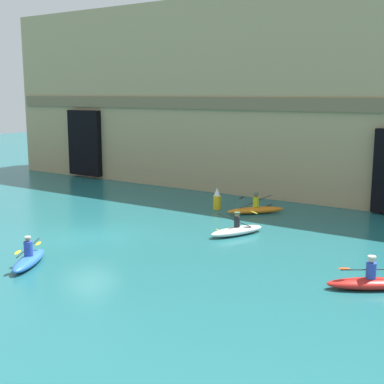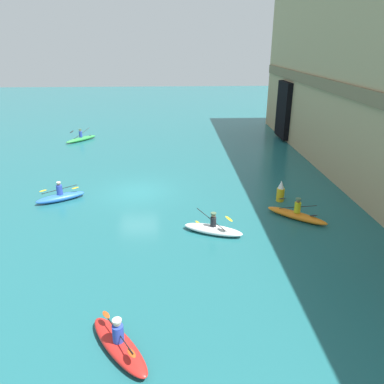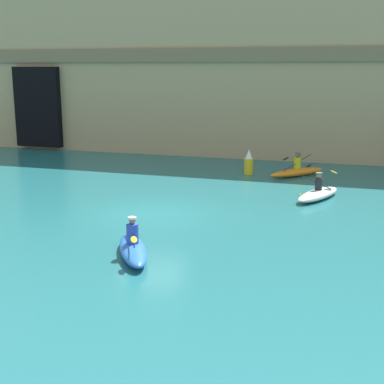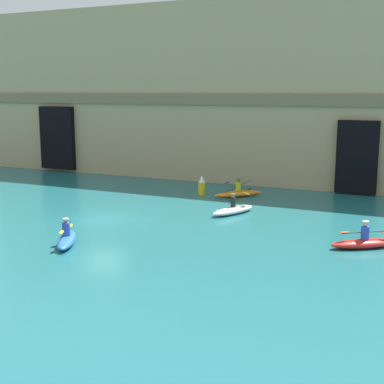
{
  "view_description": "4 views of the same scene",
  "coord_description": "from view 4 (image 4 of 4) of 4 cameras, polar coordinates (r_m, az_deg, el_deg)",
  "views": [
    {
      "loc": [
        18.41,
        -18.13,
        6.94
      ],
      "look_at": [
        3.44,
        3.93,
        1.97
      ],
      "focal_mm": 50.0,
      "sensor_mm": 36.0,
      "label": 1
    },
    {
      "loc": [
        22.71,
        2.38,
        9.17
      ],
      "look_at": [
        4.23,
        3.33,
        1.64
      ],
      "focal_mm": 35.0,
      "sensor_mm": 36.0,
      "label": 2
    },
    {
      "loc": [
        7.37,
        -18.38,
        5.47
      ],
      "look_at": [
        1.25,
        1.08,
        0.71
      ],
      "focal_mm": 50.0,
      "sensor_mm": 36.0,
      "label": 3
    },
    {
      "loc": [
        16.14,
        -23.32,
        6.86
      ],
      "look_at": [
        4.04,
        2.74,
        1.38
      ],
      "focal_mm": 50.0,
      "sensor_mm": 36.0,
      "label": 4
    }
  ],
  "objects": [
    {
      "name": "kayak_blue",
      "position": [
        24.84,
        -13.23,
        -4.9
      ],
      "size": [
        2.11,
        2.92,
        1.22
      ],
      "rotation": [
        0.0,
        0.0,
        2.09
      ],
      "color": "blue",
      "rests_on": "ground"
    },
    {
      "name": "kayak_red",
      "position": [
        24.9,
        17.92,
        -5.13
      ],
      "size": [
        3.03,
        2.49,
        1.23
      ],
      "rotation": [
        0.0,
        0.0,
        3.76
      ],
      "color": "red",
      "rests_on": "ground"
    },
    {
      "name": "kayak_white",
      "position": [
        30.23,
        4.4,
        -1.9
      ],
      "size": [
        1.98,
        3.16,
        1.19
      ],
      "rotation": [
        0.0,
        0.0,
        1.17
      ],
      "color": "white",
      "rests_on": "ground"
    },
    {
      "name": "marker_buoy",
      "position": [
        35.73,
        1.06,
        0.71
      ],
      "size": [
        0.47,
        0.47,
        1.31
      ],
      "color": "yellow",
      "rests_on": "ground"
    },
    {
      "name": "cliff_bluff",
      "position": [
        43.9,
        2.19,
        10.51
      ],
      "size": [
        40.22,
        8.11,
        13.34
      ],
      "color": "tan",
      "rests_on": "ground"
    },
    {
      "name": "kayak_orange",
      "position": [
        35.1,
        4.95,
        -0.11
      ],
      "size": [
        2.81,
        3.07,
        1.22
      ],
      "rotation": [
        0.0,
        0.0,
        3.99
      ],
      "color": "orange",
      "rests_on": "ground"
    },
    {
      "name": "ground_plane",
      "position": [
        29.18,
        -9.51,
        -2.96
      ],
      "size": [
        120.0,
        120.0,
        0.0
      ],
      "primitive_type": "plane",
      "color": "#1E6066"
    }
  ]
}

